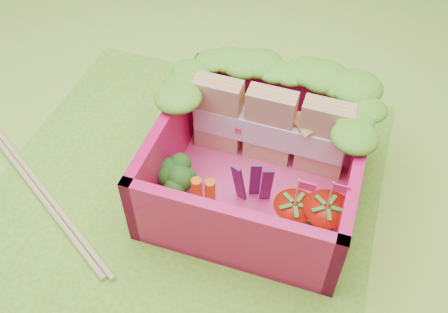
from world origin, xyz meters
TOP-DOWN VIEW (x-y plane):
  - ground at (0.00, 0.00)m, footprint 14.00×14.00m
  - placemat at (0.00, 0.00)m, footprint 2.60×2.60m
  - bento_floor at (0.47, 0.14)m, footprint 1.30×1.30m
  - bento_box at (0.47, 0.14)m, footprint 1.30×1.30m
  - lettuce_ruffle at (0.47, 0.61)m, footprint 1.43×0.76m
  - sandwich_stack at (0.47, 0.42)m, footprint 1.07×0.19m
  - broccoli at (-0.01, -0.11)m, footprint 0.34×0.34m
  - carrot_sticks at (0.19, -0.16)m, footprint 0.14×0.11m
  - purple_wedges at (0.48, -0.01)m, footprint 0.25×0.10m
  - strawberry_left at (0.78, -0.16)m, footprint 0.26×0.26m
  - strawberry_right at (0.97, -0.14)m, footprint 0.29×0.29m
  - snap_peas at (0.86, -0.10)m, footprint 0.58×0.56m
  - chopsticks at (-1.12, -0.25)m, footprint 1.97×1.19m

SIDE VIEW (x-z plane):
  - ground at x=0.00m, z-range 0.00..0.00m
  - placemat at x=0.00m, z-range 0.00..0.03m
  - chopsticks at x=-1.12m, z-range 0.03..0.07m
  - bento_floor at x=0.47m, z-range 0.03..0.08m
  - snap_peas at x=0.86m, z-range 0.08..0.13m
  - carrot_sticks at x=0.19m, z-range 0.07..0.35m
  - strawberry_left at x=0.78m, z-range -0.03..0.47m
  - strawberry_right at x=0.97m, z-range -0.03..0.49m
  - broccoli at x=-0.01m, z-range 0.13..0.37m
  - purple_wedges at x=0.48m, z-range 0.08..0.46m
  - bento_box at x=0.47m, z-range 0.03..0.58m
  - sandwich_stack at x=0.47m, z-range 0.07..0.66m
  - lettuce_ruffle at x=0.47m, z-range 0.58..0.69m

